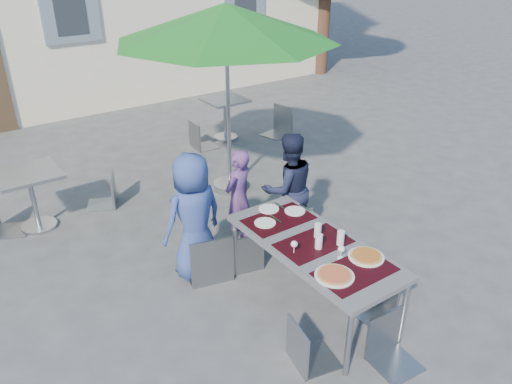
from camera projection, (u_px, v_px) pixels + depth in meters
ground at (330, 313)px, 4.98m from camera, size 90.00×90.00×0.00m
dining_table at (313, 248)px, 4.77m from camera, size 0.80×1.85×0.76m
pizza_near_left at (334, 275)px, 4.27m from camera, size 0.34×0.34×0.03m
pizza_near_right at (366, 256)px, 4.52m from camera, size 0.33×0.33×0.03m
glassware at (324, 239)px, 4.67m from camera, size 0.51×0.45×0.15m
place_settings at (277, 214)px, 5.23m from camera, size 0.66×0.43×0.01m
child_0 at (194, 217)px, 5.26m from camera, size 0.74×0.52×1.43m
child_1 at (238, 198)px, 5.89m from camera, size 0.51×0.42×1.20m
child_2 at (288, 188)px, 5.91m from camera, size 0.74×0.51×1.38m
chair_0 at (208, 230)px, 5.20m from camera, size 0.57×0.57×1.06m
chair_1 at (244, 229)px, 5.43m from camera, size 0.47×0.47×0.88m
chair_2 at (296, 207)px, 5.87m from camera, size 0.46×0.46×0.89m
chair_3 at (308, 320)px, 4.18m from camera, size 0.45×0.44×0.84m
chair_4 at (381, 266)px, 4.84m from camera, size 0.40×0.40×0.86m
chair_5 at (395, 315)px, 4.22m from camera, size 0.41×0.42×0.86m
patio_umbrella at (226, 24)px, 6.35m from camera, size 2.95×2.95×2.62m
cafe_table_0 at (31, 189)px, 6.20m from camera, size 0.73×0.73×0.79m
bg_chair_r_0 at (104, 171)px, 6.77m from camera, size 0.52×0.51×0.88m
cafe_table_1 at (225, 111)px, 9.06m from camera, size 0.71×0.71×0.76m
bg_chair_l_1 at (199, 119)px, 8.62m from camera, size 0.43×0.43×0.92m
bg_chair_r_1 at (280, 103)px, 9.24m from camera, size 0.54×0.53×1.01m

